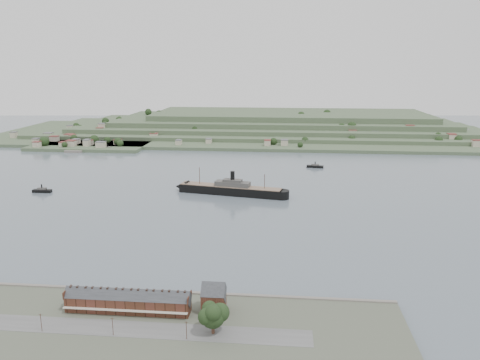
# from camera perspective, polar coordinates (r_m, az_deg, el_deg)

# --- Properties ---
(ground) EXTENTS (1400.00, 1400.00, 0.00)m
(ground) POSITION_cam_1_polar(r_m,az_deg,el_deg) (369.53, -3.64, -3.04)
(ground) COLOR slate
(ground) RESTS_ON ground
(near_shore) EXTENTS (220.00, 80.00, 2.60)m
(near_shore) POSITION_cam_1_polar(r_m,az_deg,el_deg) (202.39, -12.34, -18.35)
(near_shore) COLOR #4C5142
(near_shore) RESTS_ON ground
(terrace_row) EXTENTS (55.60, 9.80, 11.07)m
(terrace_row) POSITION_cam_1_polar(r_m,az_deg,el_deg) (217.71, -13.49, -14.17)
(terrace_row) COLOR #432618
(terrace_row) RESTS_ON ground
(gabled_building) EXTENTS (10.40, 10.18, 14.09)m
(gabled_building) POSITION_cam_1_polar(r_m,az_deg,el_deg) (212.14, -3.21, -14.16)
(gabled_building) COLOR #432618
(gabled_building) RESTS_ON ground
(far_peninsula) EXTENTS (760.00, 309.00, 30.00)m
(far_peninsula) POSITION_cam_1_polar(r_m,az_deg,el_deg) (748.62, 3.20, 6.61)
(far_peninsula) COLOR #3F5438
(far_peninsula) RESTS_ON ground
(steamship) EXTENTS (100.51, 29.76, 24.28)m
(steamship) POSITION_cam_1_polar(r_m,az_deg,el_deg) (397.40, -1.51, -1.12)
(steamship) COLOR black
(steamship) RESTS_ON ground
(tugboat) EXTENTS (16.29, 4.74, 7.28)m
(tugboat) POSITION_cam_1_polar(r_m,az_deg,el_deg) (438.00, -22.98, -1.18)
(tugboat) COLOR black
(tugboat) RESTS_ON ground
(ferry_west) EXTENTS (20.71, 11.15, 7.48)m
(ferry_west) POSITION_cam_1_polar(r_m,az_deg,el_deg) (625.46, -15.79, 3.70)
(ferry_west) COLOR black
(ferry_west) RESTS_ON ground
(ferry_east) EXTENTS (18.20, 7.61, 6.62)m
(ferry_east) POSITION_cam_1_polar(r_m,az_deg,el_deg) (505.80, 9.14, 1.67)
(ferry_east) COLOR black
(ferry_east) RESTS_ON ground
(fig_tree) EXTENTS (12.42, 10.76, 13.86)m
(fig_tree) POSITION_cam_1_polar(r_m,az_deg,el_deg) (195.02, -3.26, -16.11)
(fig_tree) COLOR #452C20
(fig_tree) RESTS_ON ground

